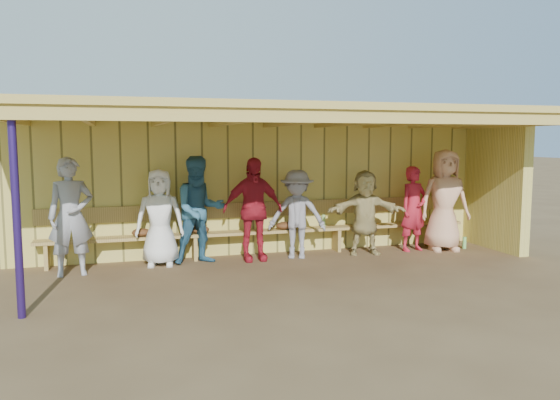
# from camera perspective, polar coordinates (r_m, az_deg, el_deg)

# --- Properties ---
(ground) EXTENTS (90.00, 90.00, 0.00)m
(ground) POSITION_cam_1_polar(r_m,az_deg,el_deg) (8.64, 0.68, -7.18)
(ground) COLOR brown
(ground) RESTS_ON ground
(player_a) EXTENTS (0.69, 0.49, 1.77)m
(player_a) POSITION_cam_1_polar(r_m,az_deg,el_deg) (8.66, -21.02, -1.62)
(player_a) COLOR #989AA1
(player_a) RESTS_ON ground
(player_b) EXTENTS (0.83, 0.60, 1.56)m
(player_b) POSITION_cam_1_polar(r_m,az_deg,el_deg) (8.94, -12.46, -1.80)
(player_b) COLOR white
(player_b) RESTS_ON ground
(player_c) EXTENTS (0.93, 0.77, 1.76)m
(player_c) POSITION_cam_1_polar(r_m,az_deg,el_deg) (8.97, -8.40, -1.05)
(player_c) COLOR #316786
(player_c) RESTS_ON ground
(player_d) EXTENTS (1.02, 0.45, 1.73)m
(player_d) POSITION_cam_1_polar(r_m,az_deg,el_deg) (9.10, -2.86, -0.98)
(player_d) COLOR #B21C2C
(player_d) RESTS_ON ground
(player_e) EXTENTS (1.12, 0.89, 1.51)m
(player_e) POSITION_cam_1_polar(r_m,az_deg,el_deg) (9.28, 1.78, -1.50)
(player_e) COLOR gray
(player_e) RESTS_ON ground
(player_f) EXTENTS (1.44, 0.72, 1.49)m
(player_f) POSITION_cam_1_polar(r_m,az_deg,el_deg) (9.69, 8.88, -1.30)
(player_f) COLOR tan
(player_f) RESTS_ON ground
(player_g) EXTENTS (0.62, 0.47, 1.54)m
(player_g) POSITION_cam_1_polar(r_m,az_deg,el_deg) (10.18, 13.80, -0.90)
(player_g) COLOR #B71D2F
(player_g) RESTS_ON ground
(player_h) EXTENTS (0.99, 0.74, 1.85)m
(player_h) POSITION_cam_1_polar(r_m,az_deg,el_deg) (10.35, 16.80, -0.02)
(player_h) COLOR #E1A67E
(player_h) RESTS_ON ground
(dugout_structure) EXTENTS (8.80, 3.20, 2.50)m
(dugout_structure) POSITION_cam_1_polar(r_m,az_deg,el_deg) (9.18, 1.72, 4.30)
(dugout_structure) COLOR #D9C85C
(dugout_structure) RESTS_ON ground
(bench) EXTENTS (7.60, 0.34, 0.93)m
(bench) POSITION_cam_1_polar(r_m,az_deg,el_deg) (9.59, -1.32, -2.62)
(bench) COLOR tan
(bench) RESTS_ON ground
(dugout_equipment) EXTENTS (6.00, 0.62, 0.80)m
(dugout_equipment) POSITION_cam_1_polar(r_m,az_deg,el_deg) (9.40, -2.70, -3.04)
(dugout_equipment) COLOR orange
(dugout_equipment) RESTS_ON ground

